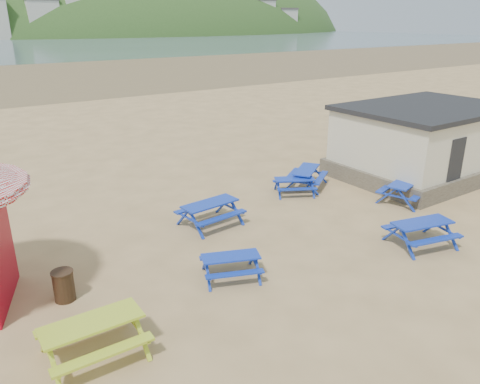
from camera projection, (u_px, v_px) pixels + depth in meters
ground at (245, 239)px, 15.10m from camera, size 400.00×400.00×0.00m
picnic_table_blue_a at (210, 214)px, 16.03m from camera, size 2.11×1.76×0.82m
picnic_table_blue_b at (294, 186)px, 18.91m from camera, size 2.00×1.87×0.66m
picnic_table_blue_c at (306, 178)px, 19.73m from camera, size 2.38×2.29×0.78m
picnic_table_blue_d at (231, 266)px, 12.79m from camera, size 1.93×1.76×0.66m
picnic_table_blue_e at (421, 234)px, 14.59m from camera, size 2.21×1.94×0.80m
picnic_table_blue_f at (404, 191)px, 18.13m from camera, size 2.29×2.05×0.81m
picnic_table_yellow at (94, 339)px, 9.74m from camera, size 2.07×1.67×0.86m
litter_bin at (64, 285)px, 11.72m from camera, size 0.55×0.55×0.81m
amenity_block at (424, 141)px, 20.91m from camera, size 7.40×5.40×3.15m
headland_town at (133, 53)px, 243.72m from camera, size 264.00×144.00×108.00m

